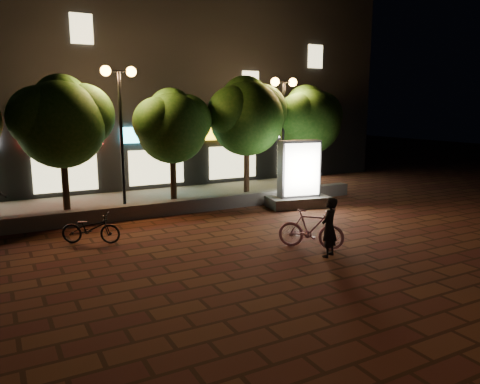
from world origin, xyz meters
TOP-DOWN VIEW (x-y plane):
  - ground at (0.00, 0.00)m, footprint 80.00×80.00m
  - retaining_wall at (0.00, 4.00)m, footprint 16.00×0.45m
  - sidewalk at (0.00, 6.50)m, footprint 16.00×5.00m
  - building_block at (-0.01, 12.99)m, footprint 28.00×8.12m
  - tree_left at (-3.45, 5.46)m, footprint 3.60×3.00m
  - tree_mid at (0.55, 5.46)m, footprint 3.24×2.70m
  - tree_right at (3.86, 5.46)m, footprint 3.72×3.10m
  - tree_far_right at (7.05, 5.46)m, footprint 3.48×2.90m
  - street_lamp_left at (-1.50, 5.20)m, footprint 1.26×0.36m
  - street_lamp_right at (5.50, 5.20)m, footprint 1.26×0.36m
  - ad_kiosk at (4.69, 2.86)m, footprint 2.58×1.62m
  - scooter_pink at (1.85, -1.68)m, footprint 1.63×1.65m
  - rider at (1.82, -2.48)m, footprint 0.68×0.60m
  - scooter_parked at (-3.38, 1.68)m, footprint 1.74×1.35m

SIDE VIEW (x-z plane):
  - ground at x=0.00m, z-range 0.00..0.00m
  - sidewalk at x=0.00m, z-range 0.00..0.08m
  - retaining_wall at x=0.00m, z-range 0.00..0.50m
  - scooter_parked at x=-3.38m, z-range 0.00..0.88m
  - scooter_pink at x=1.85m, z-range 0.00..1.09m
  - rider at x=1.82m, z-range 0.00..1.57m
  - ad_kiosk at x=4.69m, z-range -0.25..2.34m
  - tree_mid at x=0.55m, z-range 0.97..5.47m
  - tree_far_right at x=7.05m, z-range 0.99..5.75m
  - tree_left at x=-3.45m, z-range 1.00..5.89m
  - tree_right at x=3.86m, z-range 1.03..6.10m
  - street_lamp_right at x=5.50m, z-range 1.40..6.38m
  - street_lamp_left at x=-1.50m, z-range 1.44..6.62m
  - building_block at x=-0.01m, z-range -0.65..10.65m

